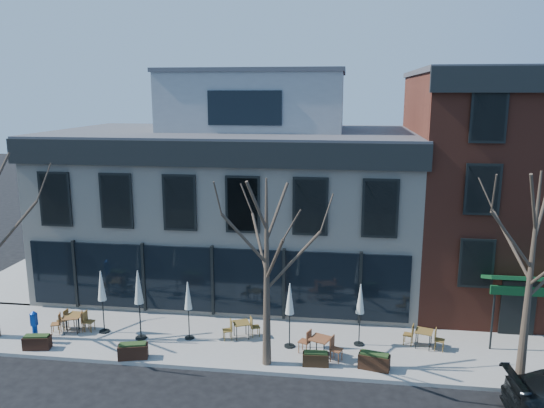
# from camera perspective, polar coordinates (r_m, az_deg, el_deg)

# --- Properties ---
(ground) EXTENTS (120.00, 120.00, 0.00)m
(ground) POSITION_cam_1_polar(r_m,az_deg,el_deg) (24.79, -6.25, -12.23)
(ground) COLOR black
(ground) RESTS_ON ground
(sidewalk_front) EXTENTS (33.50, 4.70, 0.15)m
(sidewalk_front) POSITION_cam_1_polar(r_m,az_deg,el_deg) (22.29, 0.78, -14.84)
(sidewalk_front) COLOR gray
(sidewalk_front) RESTS_ON ground
(sidewalk_side) EXTENTS (4.50, 12.00, 0.15)m
(sidewalk_side) POSITION_cam_1_polar(r_m,az_deg,el_deg) (34.14, -22.45, -6.11)
(sidewalk_side) COLOR gray
(sidewalk_side) RESTS_ON ground
(corner_building) EXTENTS (18.39, 10.39, 11.10)m
(corner_building) POSITION_cam_1_polar(r_m,az_deg,el_deg) (28.07, -3.83, 0.83)
(corner_building) COLOR beige
(corner_building) RESTS_ON ground
(red_brick_building) EXTENTS (8.20, 11.78, 11.18)m
(red_brick_building) POSITION_cam_1_polar(r_m,az_deg,el_deg) (28.23, 22.77, 1.86)
(red_brick_building) COLOR maroon
(red_brick_building) RESTS_ON ground
(tree_mid) EXTENTS (3.50, 3.55, 7.04)m
(tree_mid) POSITION_cam_1_polar(r_m,az_deg,el_deg) (19.26, -0.55, -7.23)
(tree_mid) COLOR #382B21
(tree_mid) RESTS_ON sidewalk_front
(tree_right) EXTENTS (3.72, 3.77, 7.48)m
(tree_right) POSITION_cam_1_polar(r_m,az_deg,el_deg) (20.04, 26.05, -7.04)
(tree_right) COLOR #382B21
(tree_right) RESTS_ON sidewalk_front
(call_box) EXTENTS (0.27, 0.27, 1.37)m
(call_box) POSITION_cam_1_polar(r_m,az_deg,el_deg) (23.97, -24.18, -11.85)
(call_box) COLOR #0B3699
(call_box) RESTS_ON sidewalk_front
(cafe_set_0) EXTENTS (1.69, 0.92, 0.87)m
(cafe_set_0) POSITION_cam_1_polar(r_m,az_deg,el_deg) (24.45, -20.80, -11.81)
(cafe_set_0) COLOR brown
(cafe_set_0) RESTS_ON sidewalk_front
(cafe_set_1) EXTENTS (1.66, 0.69, 0.87)m
(cafe_set_1) POSITION_cam_1_polar(r_m,az_deg,el_deg) (24.59, -20.34, -11.63)
(cafe_set_1) COLOR brown
(cafe_set_1) RESTS_ON sidewalk_front
(cafe_set_3) EXTENTS (1.60, 1.00, 0.83)m
(cafe_set_3) POSITION_cam_1_polar(r_m,az_deg,el_deg) (22.50, -3.32, -13.18)
(cafe_set_3) COLOR brown
(cafe_set_3) RESTS_ON sidewalk_front
(cafe_set_4) EXTENTS (1.83, 1.10, 0.95)m
(cafe_set_4) POSITION_cam_1_polar(r_m,az_deg,el_deg) (21.06, 5.21, -14.86)
(cafe_set_4) COLOR brown
(cafe_set_4) RESTS_ON sidewalk_front
(cafe_set_5) EXTENTS (1.67, 0.85, 0.86)m
(cafe_set_5) POSITION_cam_1_polar(r_m,az_deg,el_deg) (22.53, 16.01, -13.57)
(cafe_set_5) COLOR brown
(cafe_set_5) RESTS_ON sidewalk_front
(umbrella_0) EXTENTS (0.43, 0.43, 2.72)m
(umbrella_0) POSITION_cam_1_polar(r_m,az_deg,el_deg) (23.48, -17.86, -8.72)
(umbrella_0) COLOR black
(umbrella_0) RESTS_ON sidewalk_front
(umbrella_1) EXTENTS (0.47, 0.47, 2.95)m
(umbrella_1) POSITION_cam_1_polar(r_m,az_deg,el_deg) (22.41, -14.16, -9.06)
(umbrella_1) COLOR black
(umbrella_1) RESTS_ON sidewalk_front
(umbrella_2) EXTENTS (0.39, 0.39, 2.46)m
(umbrella_2) POSITION_cam_1_polar(r_m,az_deg,el_deg) (22.14, -9.02, -10.03)
(umbrella_2) COLOR black
(umbrella_2) RESTS_ON sidewalk_front
(umbrella_3) EXTENTS (0.43, 0.43, 2.67)m
(umbrella_3) POSITION_cam_1_polar(r_m,az_deg,el_deg) (21.16, 1.92, -10.52)
(umbrella_3) COLOR black
(umbrella_3) RESTS_ON sidewalk_front
(umbrella_4) EXTENTS (0.41, 0.41, 2.57)m
(umbrella_4) POSITION_cam_1_polar(r_m,az_deg,el_deg) (21.62, 9.48, -10.38)
(umbrella_4) COLOR black
(umbrella_4) RESTS_ON sidewalk_front
(planter_0) EXTENTS (1.09, 0.58, 0.58)m
(planter_0) POSITION_cam_1_polar(r_m,az_deg,el_deg) (23.57, -23.96, -13.41)
(planter_0) COLOR black
(planter_0) RESTS_ON sidewalk_front
(planter_1) EXTENTS (1.18, 0.71, 0.62)m
(planter_1) POSITION_cam_1_polar(r_m,az_deg,el_deg) (21.62, -14.72, -15.03)
(planter_1) COLOR black
(planter_1) RESTS_ON sidewalk_front
(planter_2) EXTENTS (0.99, 0.44, 0.54)m
(planter_2) POSITION_cam_1_polar(r_m,az_deg,el_deg) (20.56, 4.72, -16.24)
(planter_2) COLOR black
(planter_2) RESTS_ON sidewalk_front
(planter_3) EXTENTS (1.20, 0.69, 0.63)m
(planter_3) POSITION_cam_1_polar(r_m,az_deg,el_deg) (20.60, 10.93, -16.24)
(planter_3) COLOR black
(planter_3) RESTS_ON sidewalk_front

